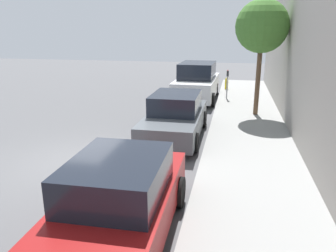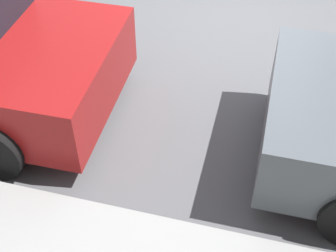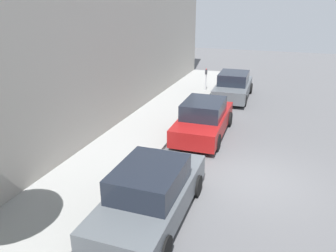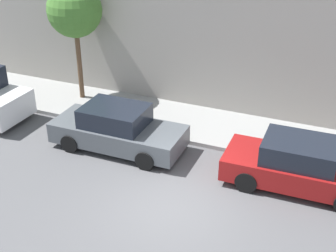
% 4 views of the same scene
% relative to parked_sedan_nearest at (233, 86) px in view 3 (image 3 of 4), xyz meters
% --- Properties ---
extents(ground_plane, '(60.00, 60.00, 0.00)m').
position_rel_parked_sedan_nearest_xyz_m(ground_plane, '(-2.15, 9.22, -0.72)').
color(ground_plane, '#515154').
extents(sidewalk, '(2.83, 32.00, 0.15)m').
position_rel_parked_sedan_nearest_xyz_m(sidewalk, '(2.77, 9.22, -0.65)').
color(sidewalk, gray).
rests_on(sidewalk, ground_plane).
extents(building_facade, '(2.00, 32.00, 10.82)m').
position_rel_parked_sedan_nearest_xyz_m(building_facade, '(5.18, 9.22, 4.68)').
color(building_facade, gray).
rests_on(building_facade, ground_plane).
extents(parked_sedan_nearest, '(1.92, 4.54, 1.54)m').
position_rel_parked_sedan_nearest_xyz_m(parked_sedan_nearest, '(0.00, 0.00, 0.00)').
color(parked_sedan_nearest, '#4C5156').
rests_on(parked_sedan_nearest, ground_plane).
extents(parked_sedan_second, '(1.92, 4.53, 1.54)m').
position_rel_parked_sedan_nearest_xyz_m(parked_sedan_second, '(0.28, 6.10, -0.00)').
color(parked_sedan_second, maroon).
rests_on(parked_sedan_second, ground_plane).
extents(parked_sedan_third, '(1.92, 4.51, 1.54)m').
position_rel_parked_sedan_nearest_xyz_m(parked_sedan_third, '(0.21, 12.14, 0.00)').
color(parked_sedan_third, '#4C5156').
rests_on(parked_sedan_third, ground_plane).
extents(parking_meter_near, '(0.11, 0.15, 1.35)m').
position_rel_parked_sedan_nearest_xyz_m(parking_meter_near, '(1.80, -0.70, 0.25)').
color(parking_meter_near, '#ADADB2').
rests_on(parking_meter_near, sidewalk).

